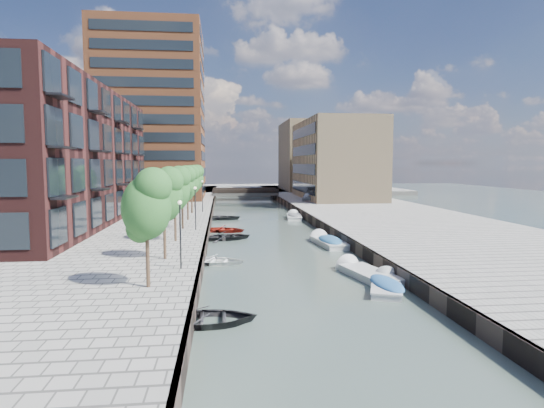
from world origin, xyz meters
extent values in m
plane|color=#38473F|center=(0.00, 40.00, 0.00)|extent=(300.00, 300.00, 0.00)
cube|color=gray|center=(16.00, 40.00, 0.50)|extent=(20.00, 140.00, 1.00)
cube|color=#332823|center=(-6.10, 40.00, 0.50)|extent=(0.25, 140.00, 1.00)
cube|color=#332823|center=(6.10, 40.00, 0.50)|extent=(0.25, 140.00, 1.00)
cube|color=gray|center=(0.00, 100.00, 0.50)|extent=(80.00, 40.00, 1.00)
cube|color=black|center=(-20.00, 30.00, 8.00)|extent=(8.00, 38.00, 14.00)
cube|color=brown|center=(-17.00, 65.00, 16.00)|extent=(18.00, 18.00, 30.00)
cube|color=tan|center=(16.00, 62.00, 8.00)|extent=(12.00, 25.00, 14.00)
cube|color=tan|center=(16.00, 88.00, 9.00)|extent=(12.00, 20.00, 16.00)
cube|color=gray|center=(0.00, 72.00, 1.30)|extent=(13.00, 6.00, 0.60)
cube|color=#332823|center=(0.00, 69.20, 1.90)|extent=(13.00, 0.40, 0.80)
cube|color=#332823|center=(0.00, 74.80, 1.90)|extent=(13.00, 0.40, 0.80)
cylinder|color=#382619|center=(-8.50, 4.00, 2.60)|extent=(0.20, 0.20, 3.20)
ellipsoid|color=#1A471C|center=(-8.50, 4.00, 5.33)|extent=(2.50, 2.50, 3.25)
cylinder|color=#382619|center=(-8.50, 11.00, 2.60)|extent=(0.20, 0.20, 3.20)
ellipsoid|color=#1A471C|center=(-8.50, 11.00, 5.33)|extent=(2.50, 2.50, 3.25)
cylinder|color=#382619|center=(-8.50, 18.00, 2.60)|extent=(0.20, 0.20, 3.20)
ellipsoid|color=#1A471C|center=(-8.50, 18.00, 5.33)|extent=(2.50, 2.50, 3.25)
cylinder|color=#382619|center=(-8.50, 25.00, 2.60)|extent=(0.20, 0.20, 3.20)
ellipsoid|color=#1A471C|center=(-8.50, 25.00, 5.33)|extent=(2.50, 2.50, 3.25)
cylinder|color=#382619|center=(-8.50, 32.00, 2.60)|extent=(0.20, 0.20, 3.20)
ellipsoid|color=#1A471C|center=(-8.50, 32.00, 5.33)|extent=(2.50, 2.50, 3.25)
cylinder|color=#382619|center=(-8.50, 39.00, 2.60)|extent=(0.20, 0.20, 3.20)
ellipsoid|color=#1A471C|center=(-8.50, 39.00, 5.33)|extent=(2.50, 2.50, 3.25)
cylinder|color=#382619|center=(-8.50, 46.00, 2.60)|extent=(0.20, 0.20, 3.20)
ellipsoid|color=#1A471C|center=(-8.50, 46.00, 5.33)|extent=(2.50, 2.50, 3.25)
cylinder|color=black|center=(-7.20, 8.00, 3.00)|extent=(0.10, 0.10, 4.00)
sphere|color=#FFF2CC|center=(-7.20, 8.00, 5.00)|extent=(0.24, 0.24, 0.24)
cylinder|color=black|center=(-7.20, 24.00, 3.00)|extent=(0.10, 0.10, 4.00)
sphere|color=#FFF2CC|center=(-7.20, 24.00, 5.00)|extent=(0.24, 0.24, 0.24)
cylinder|color=black|center=(-7.20, 40.00, 3.00)|extent=(0.10, 0.10, 4.00)
sphere|color=#FFF2CC|center=(-7.20, 40.00, 5.00)|extent=(0.24, 0.24, 0.24)
imported|color=black|center=(-5.40, 1.00, 0.00)|extent=(4.63, 3.35, 0.95)
imported|color=black|center=(-4.31, 24.07, 0.00)|extent=(5.38, 4.31, 0.99)
imported|color=maroon|center=(-4.51, 29.08, 0.00)|extent=(5.34, 4.51, 0.94)
imported|color=white|center=(-5.22, 13.52, 0.00)|extent=(4.78, 3.86, 0.88)
imported|color=black|center=(-4.76, 39.91, 0.00)|extent=(5.01, 3.64, 1.02)
cube|color=#B8B8B6|center=(4.67, 5.32, 0.05)|extent=(3.01, 4.63, 0.61)
cube|color=#B8B8B6|center=(4.67, 5.32, 0.38)|extent=(3.11, 4.74, 0.09)
cone|color=#B8B8B6|center=(5.42, 7.35, 0.09)|extent=(1.80, 1.35, 1.60)
ellipsoid|color=#1F518E|center=(4.67, 5.32, 0.42)|extent=(2.79, 4.24, 0.53)
cube|color=#B1B0AF|center=(5.06, 20.42, 0.04)|extent=(2.80, 4.37, 0.58)
cube|color=#B1B0AF|center=(5.06, 20.42, 0.36)|extent=(2.90, 4.48, 0.09)
cone|color=#B1B0AF|center=(4.37, 22.35, 0.09)|extent=(1.70, 1.26, 1.51)
ellipsoid|color=#5B5F63|center=(5.06, 20.42, 0.40)|extent=(2.60, 4.00, 0.50)
cube|color=#BBBBB9|center=(4.64, 8.08, 0.05)|extent=(2.93, 5.31, 0.71)
cube|color=#BBBBB9|center=(4.64, 8.08, 0.44)|extent=(3.04, 5.43, 0.11)
cone|color=#BBBBB9|center=(4.07, 10.52, 0.11)|extent=(2.03, 1.37, 1.86)
cube|color=#BBBCBA|center=(4.85, 19.78, 0.06)|extent=(2.49, 5.38, 0.73)
cube|color=#BBBCBA|center=(4.85, 19.78, 0.45)|extent=(2.60, 5.50, 0.11)
cone|color=#BBBCBA|center=(4.56, 22.36, 0.11)|extent=(2.02, 1.23, 1.92)
ellipsoid|color=navy|center=(4.85, 19.78, 0.51)|extent=(2.33, 4.92, 0.63)
cube|color=silver|center=(4.80, 39.54, 0.05)|extent=(2.26, 4.90, 0.67)
cube|color=silver|center=(4.80, 39.54, 0.41)|extent=(2.35, 5.01, 0.10)
cone|color=silver|center=(5.06, 41.90, 0.10)|extent=(1.84, 1.11, 1.75)
ellipsoid|color=#525459|center=(4.80, 39.54, 0.46)|extent=(2.11, 4.48, 0.58)
imported|color=silver|center=(10.01, 56.56, 1.70)|extent=(3.05, 4.44, 1.40)
camera|label=1|loc=(-4.71, -19.39, 7.33)|focal=30.00mm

